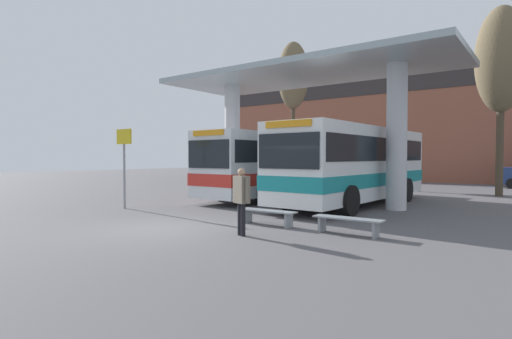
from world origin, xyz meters
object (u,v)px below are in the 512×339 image
pedestrian_waiting (241,195)px  poplar_tree_behind_right (501,61)px  transit_bus_center_bay (355,162)px  info_sign_platform (124,152)px  poplar_tree_behind_left (293,77)px  waiting_bench_near_pillar (268,214)px  waiting_bench_mid_platform (348,222)px  transit_bus_left_bay (285,163)px

pedestrian_waiting → poplar_tree_behind_right: size_ratio=0.18×
transit_bus_center_bay → info_sign_platform: size_ratio=3.26×
poplar_tree_behind_right → poplar_tree_behind_left: bearing=173.1°
waiting_bench_near_pillar → waiting_bench_mid_platform: 2.58m
waiting_bench_mid_platform → poplar_tree_behind_right: size_ratio=0.19×
waiting_bench_near_pillar → waiting_bench_mid_platform: same height
transit_bus_left_bay → waiting_bench_near_pillar: transit_bus_left_bay is taller
transit_bus_center_bay → waiting_bench_mid_platform: size_ratio=5.52×
poplar_tree_behind_right → waiting_bench_near_pillar: bearing=-108.1°
waiting_bench_mid_platform → info_sign_platform: size_ratio=0.59×
transit_bus_left_bay → poplar_tree_behind_left: poplar_tree_behind_left is taller
pedestrian_waiting → poplar_tree_behind_right: poplar_tree_behind_right is taller
transit_bus_center_bay → waiting_bench_near_pillar: bearing=91.2°
waiting_bench_mid_platform → poplar_tree_behind_right: (2.22, 14.71, 6.79)m
waiting_bench_near_pillar → poplar_tree_behind_left: size_ratio=0.17×
info_sign_platform → pedestrian_waiting: 7.58m
transit_bus_left_bay → poplar_tree_behind_right: poplar_tree_behind_right is taller
transit_bus_left_bay → poplar_tree_behind_left: size_ratio=1.06×
pedestrian_waiting → poplar_tree_behind_left: bearing=138.0°
waiting_bench_mid_platform → poplar_tree_behind_right: poplar_tree_behind_right is taller
waiting_bench_near_pillar → poplar_tree_behind_right: 16.90m
waiting_bench_near_pillar → transit_bus_left_bay: bearing=118.6°
poplar_tree_behind_left → waiting_bench_mid_platform: bearing=-55.0°
transit_bus_center_bay → pedestrian_waiting: size_ratio=5.87×
transit_bus_left_bay → poplar_tree_behind_right: size_ratio=1.14×
transit_bus_center_bay → pedestrian_waiting: transit_bus_center_bay is taller
poplar_tree_behind_left → poplar_tree_behind_right: (13.67, -1.65, -1.05)m
waiting_bench_mid_platform → pedestrian_waiting: size_ratio=1.06×
pedestrian_waiting → poplar_tree_behind_left: 21.52m
transit_bus_left_bay → transit_bus_center_bay: transit_bus_center_bay is taller
transit_bus_left_bay → waiting_bench_mid_platform: transit_bus_left_bay is taller
transit_bus_center_bay → poplar_tree_behind_right: poplar_tree_behind_right is taller
transit_bus_center_bay → waiting_bench_mid_platform: 7.01m
waiting_bench_near_pillar → pedestrian_waiting: (0.36, -1.74, 0.73)m
waiting_bench_near_pillar → poplar_tree_behind_right: (4.80, 14.71, 6.79)m
pedestrian_waiting → poplar_tree_behind_right: bearing=95.9°
info_sign_platform → waiting_bench_mid_platform: bearing=0.6°
poplar_tree_behind_left → poplar_tree_behind_right: 13.81m
transit_bus_left_bay → waiting_bench_mid_platform: bearing=133.1°
waiting_bench_mid_platform → poplar_tree_behind_right: 16.35m
poplar_tree_behind_left → pedestrian_waiting: bearing=-63.0°
waiting_bench_mid_platform → info_sign_platform: bearing=-179.4°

